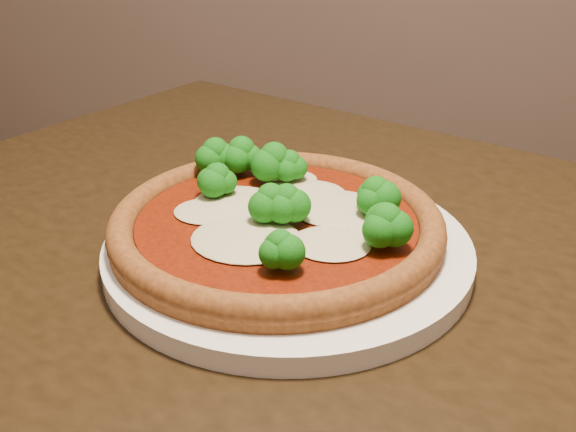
# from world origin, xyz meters

# --- Properties ---
(dining_table) EXTENTS (1.32, 1.16, 0.75)m
(dining_table) POSITION_xyz_m (0.17, 0.14, 0.64)
(dining_table) COLOR black
(dining_table) RESTS_ON floor
(plate) EXTENTS (0.32, 0.32, 0.02)m
(plate) POSITION_xyz_m (0.10, 0.19, 0.76)
(plate) COLOR white
(plate) RESTS_ON dining_table
(pizza) EXTENTS (0.29, 0.29, 0.06)m
(pizza) POSITION_xyz_m (0.09, 0.20, 0.78)
(pizza) COLOR brown
(pizza) RESTS_ON plate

